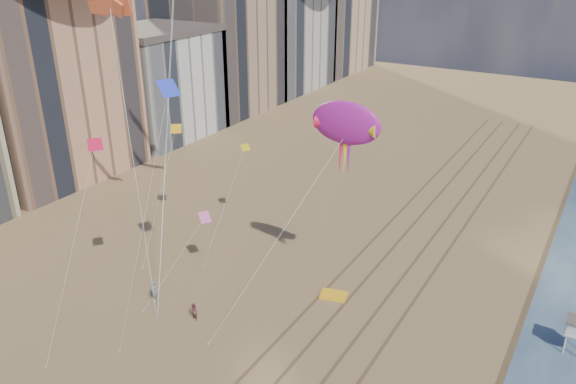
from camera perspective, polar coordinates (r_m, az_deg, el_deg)
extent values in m
cube|color=brown|center=(53.09, 5.09, -8.59)|extent=(0.28, 120.00, 0.01)
cube|color=brown|center=(52.28, 7.48, -9.27)|extent=(0.28, 120.00, 0.01)
cube|color=brown|center=(51.46, 10.36, -10.08)|extent=(0.28, 120.00, 0.01)
cube|color=brown|center=(50.92, 12.70, -10.71)|extent=(0.28, 120.00, 0.01)
cube|color=tan|center=(79.16, -23.64, 9.93)|extent=(15.00, 20.00, 24.00)
cube|color=silver|center=(92.40, -13.07, 10.49)|extent=(14.00, 18.00, 16.00)
cube|color=#473D38|center=(90.90, -13.58, 15.70)|extent=(14.28, 18.36, 1.00)
cube|color=tan|center=(105.39, -6.87, 15.83)|extent=(16.00, 20.00, 28.00)
cube|color=#BCB2A3|center=(121.84, -0.69, 15.64)|extent=(15.00, 22.00, 22.00)
cube|color=tan|center=(140.86, 4.05, 17.52)|extent=(16.00, 24.00, 26.00)
cylinder|color=silver|center=(48.48, 26.27, -13.73)|extent=(0.11, 0.11, 1.60)
cylinder|color=silver|center=(49.36, 26.42, -13.04)|extent=(0.11, 0.11, 1.60)
cube|color=silver|center=(48.40, 27.18, -12.62)|extent=(1.43, 1.43, 0.11)
cube|color=#FFB015|center=(50.35, 4.65, -10.40)|extent=(2.59, 1.99, 0.26)
ellipsoid|color=#9F1886|center=(42.78, 5.91, 7.00)|extent=(5.05, 0.95, 3.00)
cone|color=red|center=(43.60, 3.74, 7.09)|extent=(1.35, 1.13, 1.13)
cone|color=yellow|center=(42.15, 8.12, 6.31)|extent=(1.35, 1.13, 1.13)
cylinder|color=silver|center=(43.23, -1.21, -5.09)|extent=(0.03, 0.03, 19.22)
imported|color=slate|center=(50.57, -13.49, -9.76)|extent=(0.71, 0.48, 1.92)
imported|color=brown|center=(47.66, -9.53, -11.92)|extent=(0.98, 0.94, 1.59)
cube|color=#E35C32|center=(52.13, -17.65, 17.56)|extent=(4.30, 1.46, 1.48)
plane|color=#D8549D|center=(50.76, -8.45, -2.55)|extent=(1.57, 1.62, 0.66)
plane|color=gold|center=(57.26, -4.35, 4.55)|extent=(1.50, 1.51, 0.41)
plane|color=red|center=(43.87, -19.01, 4.59)|extent=(1.83, 1.85, 0.59)
plane|color=blue|center=(41.10, -12.05, 10.29)|extent=(1.95, 2.11, 0.98)
plane|color=orange|center=(56.52, -11.31, 6.33)|extent=(1.82, 1.80, 0.59)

